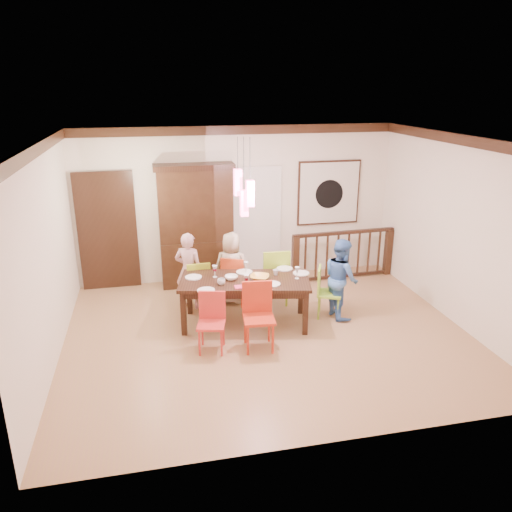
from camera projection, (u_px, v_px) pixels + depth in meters
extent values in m
plane|color=tan|center=(268.00, 334.00, 7.58)|extent=(6.00, 6.00, 0.00)
plane|color=white|center=(270.00, 140.00, 6.63)|extent=(6.00, 6.00, 0.00)
plane|color=silver|center=(237.00, 204.00, 9.42)|extent=(6.00, 0.00, 6.00)
plane|color=silver|center=(45.00, 258.00, 6.50)|extent=(0.00, 5.00, 5.00)
plane|color=silver|center=(457.00, 231.00, 7.71)|extent=(0.00, 5.00, 5.00)
cube|color=black|center=(108.00, 233.00, 9.02)|extent=(1.04, 0.07, 2.24)
cube|color=silver|center=(256.00, 224.00, 9.58)|extent=(0.97, 0.05, 2.22)
cube|color=black|center=(329.00, 193.00, 9.70)|extent=(1.25, 0.04, 1.25)
cube|color=silver|center=(329.00, 193.00, 9.68)|extent=(1.18, 0.02, 1.18)
cylinder|color=black|center=(329.00, 194.00, 9.67)|extent=(0.56, 0.01, 0.56)
cube|color=#FF4C84|center=(238.00, 182.00, 7.23)|extent=(0.11, 0.11, 0.38)
cylinder|color=black|center=(238.00, 153.00, 7.09)|extent=(0.01, 0.01, 0.46)
cube|color=#FF4C84|center=(250.00, 193.00, 7.22)|extent=(0.11, 0.11, 0.38)
cylinder|color=black|center=(250.00, 159.00, 7.05)|extent=(0.01, 0.01, 0.61)
cube|color=#FF4C84|center=(244.00, 203.00, 7.29)|extent=(0.11, 0.11, 0.38)
cylinder|color=black|center=(244.00, 164.00, 7.11)|extent=(0.01, 0.01, 0.76)
cube|color=black|center=(245.00, 281.00, 7.69)|extent=(2.13, 1.29, 0.05)
cube|color=black|center=(185.00, 299.00, 7.98)|extent=(0.09, 0.09, 0.70)
cube|color=black|center=(294.00, 289.00, 8.34)|extent=(0.09, 0.09, 0.70)
cube|color=black|center=(189.00, 319.00, 7.29)|extent=(0.09, 0.09, 0.70)
cube|color=black|center=(308.00, 308.00, 7.66)|extent=(0.09, 0.09, 0.70)
cube|color=black|center=(240.00, 276.00, 8.08)|extent=(1.76, 0.40, 0.10)
cube|color=black|center=(250.00, 295.00, 7.36)|extent=(1.76, 0.40, 0.10)
cube|color=#A7BD24|center=(198.00, 285.00, 8.36)|extent=(0.40, 0.40, 0.04)
cube|color=#A7BD24|center=(197.00, 272.00, 8.29)|extent=(0.38, 0.06, 0.42)
cylinder|color=#A7BD24|center=(190.00, 301.00, 8.26)|extent=(0.03, 0.03, 0.40)
cylinder|color=#A7BD24|center=(208.00, 299.00, 8.32)|extent=(0.03, 0.03, 0.40)
cylinder|color=#A7BD24|center=(188.00, 294.00, 8.54)|extent=(0.03, 0.03, 0.40)
cylinder|color=#A7BD24|center=(206.00, 292.00, 8.61)|extent=(0.03, 0.03, 0.40)
cube|color=#DA471E|center=(235.00, 280.00, 8.52)|extent=(0.53, 0.53, 0.04)
cube|color=#DA471E|center=(235.00, 268.00, 8.44)|extent=(0.37, 0.21, 0.43)
cylinder|color=#DA471E|center=(228.00, 297.00, 8.41)|extent=(0.03, 0.03, 0.41)
cylinder|color=#DA471E|center=(246.00, 295.00, 8.47)|extent=(0.03, 0.03, 0.41)
cylinder|color=#DA471E|center=(225.00, 289.00, 8.71)|extent=(0.03, 0.03, 0.41)
cylinder|color=#DA471E|center=(243.00, 288.00, 8.77)|extent=(0.03, 0.03, 0.41)
cube|color=#91BB28|center=(274.00, 277.00, 8.52)|extent=(0.48, 0.48, 0.04)
cube|color=#91BB28|center=(274.00, 262.00, 8.43)|extent=(0.45, 0.07, 0.49)
cylinder|color=#91BB28|center=(266.00, 295.00, 8.40)|extent=(0.04, 0.04, 0.47)
cylinder|color=#91BB28|center=(287.00, 293.00, 8.47)|extent=(0.04, 0.04, 0.47)
cylinder|color=#91BB28|center=(261.00, 287.00, 8.73)|extent=(0.04, 0.04, 0.47)
cylinder|color=#91BB28|center=(282.00, 285.00, 8.81)|extent=(0.04, 0.04, 0.47)
cube|color=red|center=(211.00, 325.00, 6.99)|extent=(0.46, 0.46, 0.04)
cube|color=red|center=(211.00, 310.00, 6.92)|extent=(0.38, 0.13, 0.42)
cylinder|color=red|center=(202.00, 344.00, 6.88)|extent=(0.03, 0.03, 0.40)
cylinder|color=red|center=(224.00, 342.00, 6.95)|extent=(0.03, 0.03, 0.40)
cylinder|color=red|center=(200.00, 334.00, 7.17)|extent=(0.03, 0.03, 0.40)
cylinder|color=red|center=(221.00, 332.00, 7.23)|extent=(0.03, 0.03, 0.40)
cube|color=#B82E17|center=(259.00, 319.00, 7.03)|extent=(0.47, 0.47, 0.04)
cube|color=#B82E17|center=(259.00, 302.00, 6.95)|extent=(0.43, 0.08, 0.47)
cylinder|color=#B82E17|center=(249.00, 341.00, 6.91)|extent=(0.04, 0.04, 0.45)
cylinder|color=#B82E17|center=(274.00, 338.00, 6.98)|extent=(0.04, 0.04, 0.45)
cylinder|color=#B82E17|center=(244.00, 329.00, 7.24)|extent=(0.04, 0.04, 0.45)
cylinder|color=#B82E17|center=(268.00, 327.00, 7.31)|extent=(0.04, 0.04, 0.45)
cube|color=#95CD34|center=(329.00, 293.00, 8.04)|extent=(0.49, 0.49, 0.04)
cube|color=#95CD34|center=(330.00, 280.00, 7.96)|extent=(0.18, 0.36, 0.41)
cylinder|color=#95CD34|center=(323.00, 310.00, 7.93)|extent=(0.03, 0.03, 0.40)
cylinder|color=#95CD34|center=(341.00, 308.00, 7.99)|extent=(0.03, 0.03, 0.40)
cylinder|color=#95CD34|center=(317.00, 302.00, 8.21)|extent=(0.03, 0.03, 0.40)
cylinder|color=#95CD34|center=(334.00, 301.00, 8.28)|extent=(0.03, 0.03, 0.40)
cube|color=black|center=(198.00, 262.00, 9.38)|extent=(1.34, 0.44, 0.86)
cube|color=black|center=(195.00, 205.00, 9.04)|extent=(1.34, 0.40, 1.34)
cube|color=black|center=(194.00, 202.00, 9.22)|extent=(1.15, 0.02, 1.15)
cube|color=black|center=(194.00, 167.00, 8.82)|extent=(1.43, 0.44, 0.10)
cube|color=black|center=(295.00, 259.00, 9.43)|extent=(0.13, 0.13, 0.92)
cube|color=black|center=(389.00, 253.00, 9.82)|extent=(0.13, 0.13, 0.92)
cube|color=black|center=(344.00, 233.00, 9.47)|extent=(2.06, 0.18, 0.06)
cube|color=black|center=(342.00, 276.00, 9.76)|extent=(1.94, 0.15, 0.05)
imported|color=#D9A5AC|center=(189.00, 271.00, 8.31)|extent=(0.57, 0.49, 1.31)
imported|color=#BFAD90|center=(232.00, 268.00, 8.51)|extent=(0.72, 0.61, 1.25)
imported|color=#4678C4|center=(341.00, 278.00, 8.00)|extent=(0.55, 0.67, 1.30)
imported|color=gold|center=(260.00, 277.00, 7.66)|extent=(0.38, 0.38, 0.07)
imported|color=white|center=(231.00, 278.00, 7.66)|extent=(0.21, 0.21, 0.06)
imported|color=silver|center=(221.00, 282.00, 7.46)|extent=(0.15, 0.15, 0.09)
imported|color=silver|center=(276.00, 272.00, 7.85)|extent=(0.12, 0.12, 0.09)
cylinder|color=white|center=(193.00, 277.00, 7.75)|extent=(0.26, 0.26, 0.01)
cylinder|color=white|center=(244.00, 272.00, 7.97)|extent=(0.26, 0.26, 0.01)
cylinder|color=white|center=(285.00, 268.00, 8.12)|extent=(0.26, 0.26, 0.01)
cylinder|color=white|center=(206.00, 290.00, 7.25)|extent=(0.26, 0.26, 0.01)
cylinder|color=white|center=(272.00, 284.00, 7.48)|extent=(0.26, 0.26, 0.01)
cylinder|color=white|center=(301.00, 273.00, 7.91)|extent=(0.26, 0.26, 0.01)
cube|color=#D83359|center=(241.00, 287.00, 7.38)|extent=(0.18, 0.14, 0.01)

